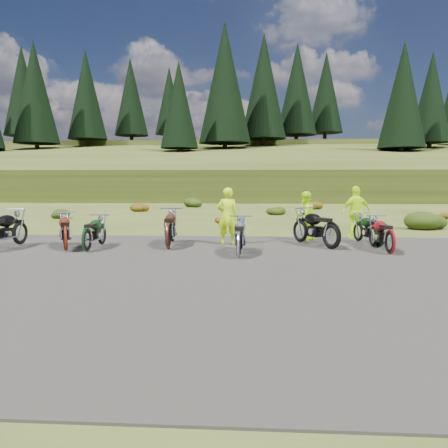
{
  "coord_description": "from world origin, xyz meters",
  "views": [
    {
      "loc": [
        1.09,
        -11.25,
        1.95
      ],
      "look_at": [
        0.34,
        0.73,
        0.78
      ],
      "focal_mm": 35.0,
      "sensor_mm": 36.0,
      "label": 1
    }
  ],
  "objects": [
    {
      "name": "motorcycle_1",
      "position": [
        -4.04,
        0.42,
        0.0
      ],
      "size": [
        1.42,
        2.07,
        1.04
      ],
      "primitive_type": null,
      "rotation": [
        0.0,
        0.0,
        2.0
      ],
      "color": "maroon",
      "rests_on": "ground"
    },
    {
      "name": "person_right_a",
      "position": [
        2.84,
        3.03,
        0.8
      ],
      "size": [
        0.98,
        0.98,
        1.6
      ],
      "primitive_type": "imported",
      "rotation": [
        0.0,
        0.0,
        3.92
      ],
      "color": "#B9ED0C",
      "rests_on": "ground"
    },
    {
      "name": "conifer_23",
      "position": [
        3.0,
        62.0,
        17.47
      ],
      "size": [
        7.48,
        7.48,
        19.0
      ],
      "color": "black",
      "rests_on": "ground"
    },
    {
      "name": "shrub_4",
      "position": [
        -0.4,
        9.2,
        0.23
      ],
      "size": [
        0.77,
        0.77,
        0.45
      ],
      "primitive_type": "ellipsoid",
      "color": "#5E2E0B",
      "rests_on": "ground"
    },
    {
      "name": "conifer_24",
      "position": [
        9.0,
        68.0,
        18.16
      ],
      "size": [
        7.04,
        7.04,
        18.0
      ],
      "color": "black",
      "rests_on": "ground"
    },
    {
      "name": "conifer_27",
      "position": [
        27.0,
        55.0,
        14.06
      ],
      "size": [
        5.72,
        5.72,
        15.0
      ],
      "color": "black",
      "rests_on": "ground"
    },
    {
      "name": "conifer_15",
      "position": [
        -45.0,
        76.0,
        20.16
      ],
      "size": [
        7.92,
        7.92,
        20.0
      ],
      "color": "black",
      "rests_on": "ground"
    },
    {
      "name": "conifer_22",
      "position": [
        -3.0,
        56.0,
        16.77
      ],
      "size": [
        7.92,
        7.92,
        20.0
      ],
      "color": "black",
      "rests_on": "ground"
    },
    {
      "name": "motorcycle_4",
      "position": [
        -1.27,
        0.95,
        0.0
      ],
      "size": [
        0.92,
        2.22,
        1.13
      ],
      "primitive_type": null,
      "rotation": [
        0.0,
        0.0,
        1.66
      ],
      "color": "#4C190C",
      "rests_on": "ground"
    },
    {
      "name": "conifer_26",
      "position": [
        21.0,
        49.0,
        13.37
      ],
      "size": [
        6.16,
        6.16,
        16.0
      ],
      "color": "black",
      "rests_on": "ground"
    },
    {
      "name": "shrub_8",
      "position": [
        11.2,
        12.4,
        0.23
      ],
      "size": [
        0.77,
        0.77,
        0.45
      ],
      "primitive_type": "ellipsoid",
      "color": "#5E2E0B",
      "rests_on": "ground"
    },
    {
      "name": "conifer_17",
      "position": [
        -33.0,
        57.0,
        15.97
      ],
      "size": [
        7.04,
        7.04,
        18.0
      ],
      "color": "black",
      "rests_on": "ground"
    },
    {
      "name": "person_middle",
      "position": [
        0.37,
        1.98,
        0.87
      ],
      "size": [
        0.66,
        0.45,
        1.74
      ],
      "primitive_type": "imported",
      "rotation": [
        0.0,
        0.0,
        3.2
      ],
      "color": "#B9ED0C",
      "rests_on": "ground"
    },
    {
      "name": "person_right_b",
      "position": [
        4.65,
        3.78,
        0.89
      ],
      "size": [
        1.11,
        0.65,
        1.77
      ],
      "primitive_type": "imported",
      "rotation": [
        0.0,
        0.0,
        3.36
      ],
      "color": "#B9ED0C",
      "rests_on": "ground"
    },
    {
      "name": "motorcycle_2",
      "position": [
        -3.42,
        0.39,
        0.0
      ],
      "size": [
        0.62,
        1.85,
        0.97
      ],
      "primitive_type": null,
      "rotation": [
        0.0,
        0.0,
        1.57
      ],
      "color": "black",
      "rests_on": "ground"
    },
    {
      "name": "hill_slope",
      "position": [
        0.0,
        50.0,
        0.0
      ],
      "size": [
        300.0,
        45.97,
        9.37
      ],
      "primitive_type": null,
      "rotation": [
        0.14,
        0.0,
        0.0
      ],
      "color": "#2E3812",
      "rests_on": "ground"
    },
    {
      "name": "conifer_25",
      "position": [
        15.0,
        74.0,
        18.66
      ],
      "size": [
        6.6,
        6.6,
        17.0
      ],
      "color": "black",
      "rests_on": "ground"
    },
    {
      "name": "motorcycle_7",
      "position": [
        4.82,
        1.67,
        0.0
      ],
      "size": [
        1.05,
        1.95,
        0.97
      ],
      "primitive_type": null,
      "rotation": [
        0.0,
        0.0,
        1.81
      ],
      "color": "black",
      "rests_on": "ground"
    },
    {
      "name": "shrub_2",
      "position": [
        -6.2,
        16.6,
        0.38
      ],
      "size": [
        1.3,
        1.3,
        0.77
      ],
      "primitive_type": "ellipsoid",
      "color": "#5E2E0B",
      "rests_on": "ground"
    },
    {
      "name": "motorcycle_6",
      "position": [
        4.78,
        0.48,
        0.0
      ],
      "size": [
        0.76,
        1.91,
        0.98
      ],
      "primitive_type": null,
      "rotation": [
        0.0,
        0.0,
        1.65
      ],
      "color": "maroon",
      "rests_on": "ground"
    },
    {
      "name": "motorcycle_5",
      "position": [
        3.37,
        1.2,
        0.0
      ],
      "size": [
        1.74,
        2.28,
        1.16
      ],
      "primitive_type": null,
      "rotation": [
        0.0,
        0.0,
        2.09
      ],
      "color": "black",
      "rests_on": "ground"
    },
    {
      "name": "shrub_1",
      "position": [
        -9.1,
        11.3,
        0.31
      ],
      "size": [
        1.03,
        1.03,
        0.61
      ],
      "primitive_type": "ellipsoid",
      "color": "#21340D",
      "rests_on": "ground"
    },
    {
      "name": "conifer_20",
      "position": [
        -15.0,
        75.0,
        17.65
      ],
      "size": [
        5.72,
        5.72,
        15.0
      ],
      "color": "black",
      "rests_on": "ground"
    },
    {
      "name": "conifer_21",
      "position": [
        -9.0,
        50.0,
        12.56
      ],
      "size": [
        5.28,
        5.28,
        14.0
      ],
      "color": "black",
      "rests_on": "ground"
    },
    {
      "name": "conifer_19",
      "position": [
        -21.0,
        69.0,
        17.36
      ],
      "size": [
        6.16,
        6.16,
        16.0
      ],
      "color": "black",
      "rests_on": "ground"
    },
    {
      "name": "shrub_3",
      "position": [
        -3.3,
        21.9,
        0.46
      ],
      "size": [
        1.56,
        1.56,
        0.92
      ],
      "primitive_type": "ellipsoid",
      "color": "#21340D",
      "rests_on": "ground"
    },
    {
      "name": "ground",
      "position": [
        0.0,
        0.0,
        0.0
      ],
      "size": [
        300.0,
        300.0,
        0.0
      ],
      "primitive_type": "plane",
      "color": "#344517",
      "rests_on": "ground"
    },
    {
      "name": "shrub_7",
      "position": [
        8.3,
        7.1,
        0.46
      ],
      "size": [
        1.56,
        1.56,
        0.92
      ],
      "primitive_type": "ellipsoid",
      "color": "#21340D",
      "rests_on": "ground"
    },
    {
      "name": "hill_plateau",
      "position": [
        0.0,
        110.0,
        0.0
      ],
      "size": [
        300.0,
        90.0,
        9.17
      ],
      "primitive_type": "cube",
      "color": "#2E3812",
      "rests_on": "ground"
    },
    {
      "name": "shrub_6",
      "position": [
        5.4,
        19.8,
        0.38
      ],
      "size": [
        1.3,
        1.3,
        0.77
      ],
      "primitive_type": "ellipsoid",
      "color": "#5E2E0B",
      "rests_on": "ground"
    },
    {
      "name": "motorcycle_3",
      "position": [
        0.78,
        -0.38,
        0.0
      ],
      "size": [
        0.68,
        1.95,
        1.01
      ],
      "primitive_type": null,
      "rotation": [
        0.0,
        0.0,
        1.55
      ],
      "color": "silver",
      "rests_on": "ground"
    },
    {
      "name": "shrub_5",
      "position": [
        2.5,
        14.5,
        0.31
      ],
      "size": [
        1.03,
        1.03,
        0.61
      ],
      "primitive_type": "ellipsoid",
      "color": "#21340D",
      "rests_on": "ground"
    },
    {
      "name": "conifer_18",
      "position": [
        -27.0,
        63.0,
        16.66
      ],
      "size": [
        6.6,
        6.6,
        17.0
      ],
      "color": "black",
      "rests_on": "ground"
    },
    {
      "name": "gravel_pad",
      "position": [
        0.0,
        -2.0,
        0.0
      ],
      "size": [
        20.0,
        12.0,
        0.04
      ],
      "primitive_type": "cube",
      "color": "black",
      "rests_on": "ground"
    }
  ]
}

